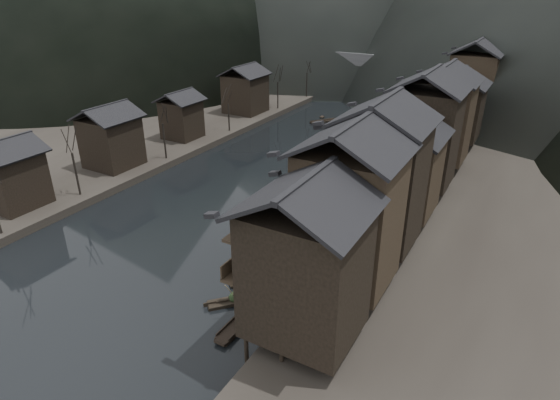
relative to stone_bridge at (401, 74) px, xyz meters
The scene contains 12 objects.
water 72.18m from the stone_bridge, 90.00° to the right, with size 300.00×300.00×0.00m, color black.
left_bank 47.64m from the stone_bridge, 137.56° to the right, with size 40.00×200.00×1.20m, color #2D2823.
stilt_houses 55.86m from the stone_bridge, 71.93° to the right, with size 9.00×67.60×15.68m.
left_houses 55.79m from the stone_bridge, 111.56° to the right, with size 8.10×53.20×8.73m.
bare_trees 52.37m from the stone_bridge, 108.95° to the right, with size 3.76×71.07×7.51m.
moored_sampans 58.70m from the stone_bridge, 78.39° to the right, with size 2.83×49.75×0.47m.
midriver_boats 32.86m from the stone_bridge, 92.57° to the right, with size 12.83×19.01×0.45m.
stone_bridge is the anchor object (origin of this frame).
hero_sampan 78.05m from the stone_bridge, 82.74° to the right, with size 4.16×4.42×0.44m.
cargo_heap 77.82m from the stone_bridge, 82.84° to the right, with size 1.14×1.50×0.69m, color black.
boatman 79.48m from the stone_bridge, 81.98° to the right, with size 0.66×0.43×1.82m, color #58595B.
bamboo_pole 79.42m from the stone_bridge, 81.84° to the right, with size 0.06×0.06×4.65m, color #8C7A51.
Camera 1 is at (28.18, -30.30, 24.00)m, focal length 30.00 mm.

